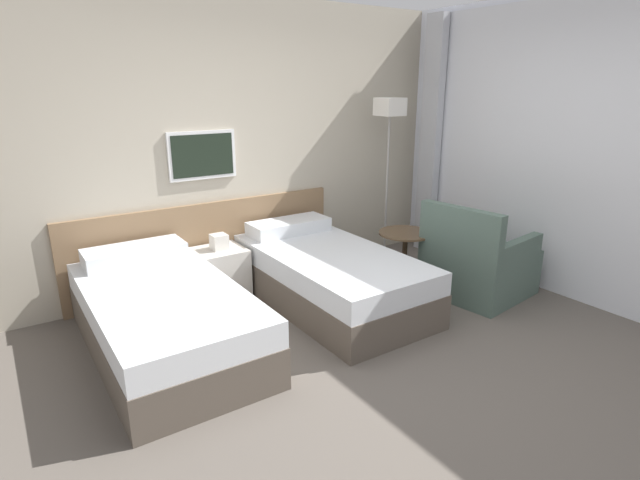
# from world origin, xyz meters

# --- Properties ---
(ground_plane) EXTENTS (16.00, 16.00, 0.00)m
(ground_plane) POSITION_xyz_m (0.00, 0.00, 0.00)
(ground_plane) COLOR #5B544C
(wall_headboard) EXTENTS (10.00, 0.10, 2.70)m
(wall_headboard) POSITION_xyz_m (-0.02, 2.25, 1.30)
(wall_headboard) COLOR #B7AD99
(wall_headboard) RESTS_ON ground_plane
(wall_window) EXTENTS (0.21, 4.73, 2.70)m
(wall_window) POSITION_xyz_m (2.31, -0.03, 1.34)
(wall_window) COLOR white
(wall_window) RESTS_ON ground_plane
(bed_near_door) EXTENTS (1.01, 1.93, 0.62)m
(bed_near_door) POSITION_xyz_m (-1.14, 1.24, 0.26)
(bed_near_door) COLOR brown
(bed_near_door) RESTS_ON ground_plane
(bed_near_window) EXTENTS (1.01, 1.93, 0.62)m
(bed_near_window) POSITION_xyz_m (0.35, 1.24, 0.26)
(bed_near_window) COLOR brown
(bed_near_window) RESTS_ON ground_plane
(nightstand) EXTENTS (0.44, 0.42, 0.60)m
(nightstand) POSITION_xyz_m (-0.39, 1.94, 0.24)
(nightstand) COLOR beige
(nightstand) RESTS_ON ground_plane
(floor_lamp) EXTENTS (0.25, 0.25, 1.78)m
(floor_lamp) POSITION_xyz_m (1.51, 1.80, 1.50)
(floor_lamp) COLOR #9E9993
(floor_lamp) RESTS_ON ground_plane
(side_table) EXTENTS (0.52, 0.52, 0.55)m
(side_table) POSITION_xyz_m (1.20, 1.16, 0.39)
(side_table) COLOR brown
(side_table) RESTS_ON ground_plane
(armchair) EXTENTS (0.94, 0.90, 0.90)m
(armchair) POSITION_xyz_m (1.63, 0.63, 0.28)
(armchair) COLOR #4C6056
(armchair) RESTS_ON ground_plane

